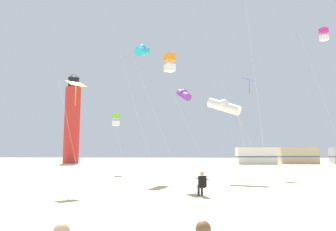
% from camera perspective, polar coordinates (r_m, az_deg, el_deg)
% --- Properties ---
extents(kite_flyer_standing, '(0.43, 0.56, 1.16)m').
position_cam_1_polar(kite_flyer_standing, '(14.35, 6.41, -12.53)').
color(kite_flyer_standing, black).
rests_on(kite_flyer_standing, ground).
extents(kite_tube_violet, '(3.32, 3.57, 8.05)m').
position_cam_1_polar(kite_tube_violet, '(28.13, 3.00, 3.99)').
color(kite_tube_violet, silver).
rests_on(kite_tube_violet, ground).
extents(kite_tube_cyan, '(3.01, 2.95, 10.85)m').
position_cam_1_polar(kite_tube_cyan, '(24.93, -4.91, 12.11)').
color(kite_tube_cyan, silver).
rests_on(kite_tube_cyan, ground).
extents(kite_box_orange, '(3.15, 2.64, 8.40)m').
position_cam_1_polar(kite_box_orange, '(19.99, 0.32, 9.91)').
color(kite_box_orange, silver).
rests_on(kite_box_orange, ground).
extents(kite_box_magenta, '(2.76, 2.76, 13.46)m').
position_cam_1_polar(kite_box_magenta, '(32.35, 27.36, 13.42)').
color(kite_box_magenta, silver).
rests_on(kite_box_magenta, ground).
extents(kite_diamond_blue, '(3.25, 3.21, 8.42)m').
position_cam_1_polar(kite_diamond_blue, '(26.81, 14.99, 5.92)').
color(kite_diamond_blue, silver).
rests_on(kite_diamond_blue, ground).
extents(kite_tube_white, '(3.15, 2.79, 6.04)m').
position_cam_1_polar(kite_tube_white, '(22.18, 10.53, 1.79)').
color(kite_tube_white, silver).
rests_on(kite_tube_white, ground).
extents(kite_diamond_gold, '(1.45, 1.41, 5.96)m').
position_cam_1_polar(kite_diamond_gold, '(17.38, -17.03, 5.16)').
color(kite_diamond_gold, silver).
rests_on(kite_diamond_gold, ground).
extents(kite_box_lime, '(1.59, 1.59, 5.68)m').
position_cam_1_polar(kite_box_lime, '(29.34, -9.79, -0.80)').
color(kite_box_lime, silver).
rests_on(kite_box_lime, ground).
extents(lighthouse_distant, '(2.80, 2.80, 16.80)m').
position_cam_1_polar(lighthouse_distant, '(58.48, -17.65, -0.89)').
color(lighthouse_distant, red).
rests_on(lighthouse_distant, ground).
extents(rv_van_white, '(6.61, 2.86, 2.80)m').
position_cam_1_polar(rv_van_white, '(52.85, 16.25, -7.34)').
color(rv_van_white, white).
rests_on(rv_van_white, ground).
extents(rv_van_tan, '(6.52, 2.57, 2.80)m').
position_cam_1_polar(rv_van_tan, '(57.34, 23.37, -6.99)').
color(rv_van_tan, '#C6B28C').
rests_on(rv_van_tan, ground).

